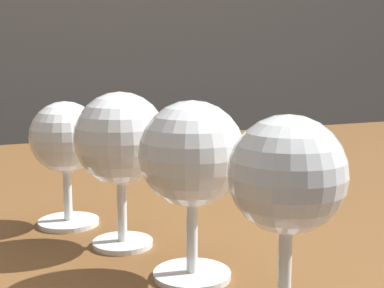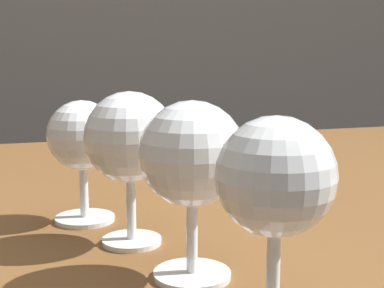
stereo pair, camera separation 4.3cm
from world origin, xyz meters
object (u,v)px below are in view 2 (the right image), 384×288
(wine_glass_port, at_px, (275,183))
(wine_glass_merlot, at_px, (82,138))
(wine_glass_pinot, at_px, (130,140))
(wine_glass_rose, at_px, (192,159))

(wine_glass_port, xyz_separation_m, wine_glass_merlot, (-0.09, 0.28, -0.01))
(wine_glass_pinot, bearing_deg, wine_glass_port, -73.52)
(wine_glass_merlot, bearing_deg, wine_glass_pinot, -67.58)
(wine_glass_rose, height_order, wine_glass_merlot, wine_glass_rose)
(wine_glass_pinot, xyz_separation_m, wine_glass_merlot, (-0.04, 0.08, -0.01))
(wine_glass_port, bearing_deg, wine_glass_merlot, 108.35)
(wine_glass_pinot, relative_size, wine_glass_merlot, 1.11)
(wine_glass_port, xyz_separation_m, wine_glass_rose, (-0.03, 0.10, -0.00))
(wine_glass_port, distance_m, wine_glass_pinot, 0.20)
(wine_glass_pinot, bearing_deg, wine_glass_merlot, 112.42)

